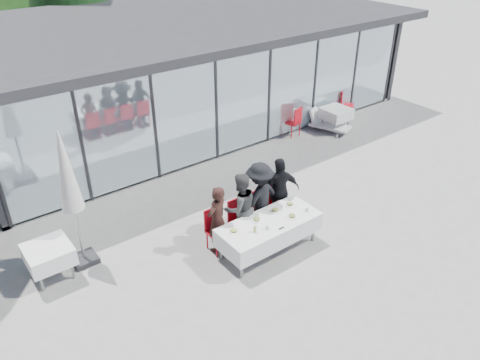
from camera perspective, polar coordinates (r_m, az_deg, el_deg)
name	(u,v)px	position (r m, az deg, el deg)	size (l,w,h in m)	color
ground	(281,236)	(10.75, 5.02, -6.84)	(90.00, 90.00, 0.00)	gray
pavilion	(171,52)	(17.00, -8.42, 15.18)	(14.80, 8.80, 3.44)	gray
dining_table	(269,229)	(10.03, 3.56, -6.04)	(2.26, 0.96, 0.75)	white
diner_a	(217,219)	(9.92, -2.82, -4.80)	(0.56, 0.56, 1.55)	#311A16
diner_chair_a	(216,227)	(10.09, -2.94, -5.77)	(0.44, 0.44, 0.97)	red
diner_b	(240,208)	(10.18, 0.02, -3.39)	(0.80, 0.80, 1.65)	#434343
diner_chair_b	(239,217)	(10.38, -0.15, -4.58)	(0.44, 0.44, 0.97)	red
diner_c	(259,198)	(10.44, 2.37, -2.22)	(1.11, 1.11, 1.72)	black
diner_chair_c	(258,209)	(10.65, 2.17, -3.58)	(0.44, 0.44, 0.97)	red
diner_d	(279,191)	(10.80, 4.84, -1.33)	(0.97, 0.97, 1.66)	black
diner_chair_d	(278,201)	(10.98, 4.60, -2.52)	(0.44, 0.44, 0.97)	red
plate_a	(234,231)	(9.57, -0.76, -6.19)	(0.25, 0.25, 0.07)	white
plate_b	(257,219)	(9.91, 2.05, -4.80)	(0.25, 0.25, 0.07)	white
plate_c	(275,210)	(10.21, 4.34, -3.68)	(0.25, 0.25, 0.07)	white
plate_d	(290,204)	(10.45, 6.12, -2.93)	(0.25, 0.25, 0.07)	white
plate_extra	(292,216)	(10.06, 6.38, -4.38)	(0.25, 0.25, 0.07)	white
juice_bottle	(255,229)	(9.54, 1.84, -6.02)	(0.06, 0.06, 0.15)	#A2C351
drinking_glasses	(288,218)	(9.95, 5.84, -4.63)	(1.18, 0.09, 0.10)	silver
folded_eyeglasses	(281,228)	(9.71, 5.06, -5.87)	(0.14, 0.03, 0.01)	black
spare_table_left	(49,255)	(10.05, -22.28, -8.41)	(0.86, 0.86, 0.74)	white
spare_table_right	(336,114)	(16.02, 11.61, 7.94)	(0.86, 0.86, 0.74)	white
spare_chair_a	(345,103)	(17.08, 12.65, 9.17)	(0.61, 0.61, 0.97)	red
spare_chair_b	(295,120)	(15.31, 6.70, 7.23)	(0.54, 0.54, 0.97)	red
market_umbrella	(68,181)	(9.47, -20.23, -0.07)	(0.50, 0.50, 3.00)	black
lounger	(326,123)	(16.01, 10.41, 6.89)	(1.03, 1.46, 0.72)	white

